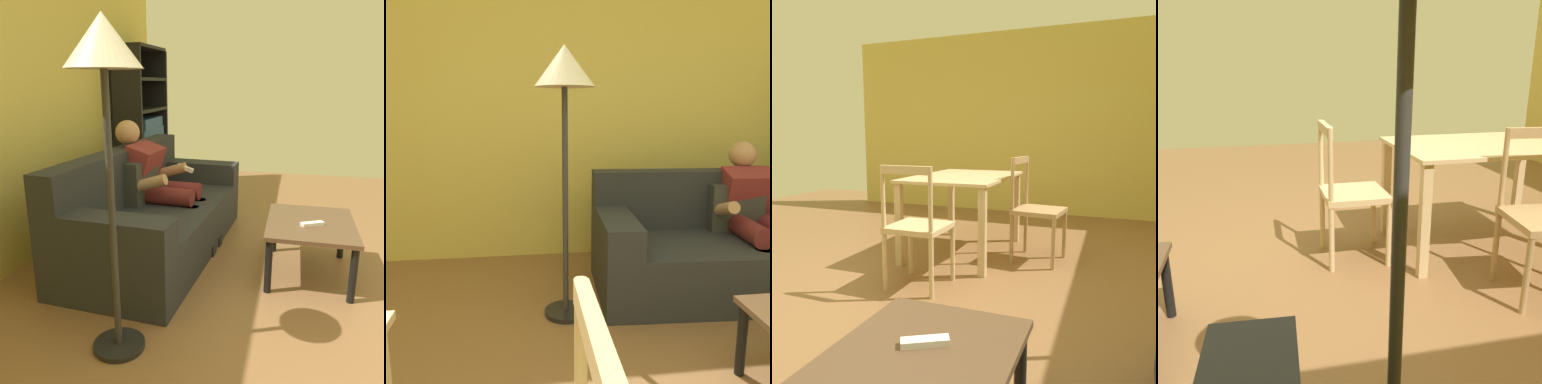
% 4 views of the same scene
% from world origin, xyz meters
% --- Properties ---
extents(ground_plane, '(9.20, 9.20, 0.00)m').
position_xyz_m(ground_plane, '(0.00, 0.00, 0.00)').
color(ground_plane, brown).
extents(wall_side, '(0.12, 5.69, 2.66)m').
position_xyz_m(wall_side, '(-3.60, 0.00, 1.33)').
color(wall_side, '#D2BE5D').
rests_on(wall_side, ground_plane).
extents(coffee_table, '(0.80, 0.62, 0.41)m').
position_xyz_m(coffee_table, '(1.11, 0.62, 0.35)').
color(coffee_table, brown).
rests_on(coffee_table, ground_plane).
extents(tv_remote, '(0.13, 0.17, 0.02)m').
position_xyz_m(tv_remote, '(1.03, 0.61, 0.42)').
color(tv_remote, white).
rests_on(tv_remote, coffee_table).
extents(dining_table, '(1.27, 0.87, 0.76)m').
position_xyz_m(dining_table, '(-1.31, -0.15, 0.64)').
color(dining_table, '#D1B27F').
rests_on(dining_table, ground_plane).
extents(dining_chair_near_wall, '(0.47, 0.47, 0.95)m').
position_xyz_m(dining_chair_near_wall, '(-1.32, 0.55, 0.47)').
color(dining_chair_near_wall, tan).
rests_on(dining_chair_near_wall, ground_plane).
extents(dining_chair_facing_couch, '(0.42, 0.42, 0.93)m').
position_xyz_m(dining_chair_facing_couch, '(-0.35, -0.15, 0.46)').
color(dining_chair_facing_couch, '#D1B27F').
rests_on(dining_chair_facing_couch, ground_plane).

